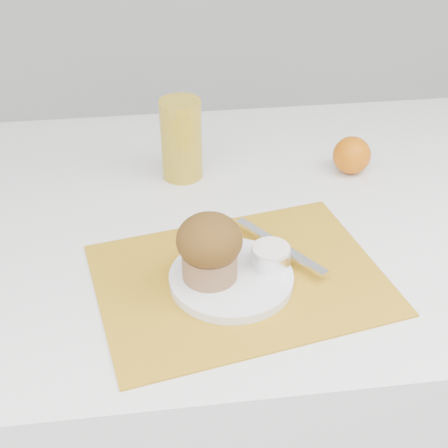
{
  "coord_description": "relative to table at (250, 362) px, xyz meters",
  "views": [
    {
      "loc": [
        -0.17,
        -0.82,
        1.33
      ],
      "look_at": [
        -0.07,
        -0.06,
        0.8
      ],
      "focal_mm": 50.0,
      "sensor_mm": 36.0,
      "label": 1
    }
  ],
  "objects": [
    {
      "name": "table",
      "position": [
        0.0,
        0.0,
        0.0
      ],
      "size": [
        1.2,
        0.8,
        0.75
      ],
      "primitive_type": "cube",
      "color": "white",
      "rests_on": "ground"
    },
    {
      "name": "butter_knife",
      "position": [
        0.01,
        -0.14,
        0.4
      ],
      "size": [
        0.11,
        0.16,
        0.0
      ],
      "primitive_type": "cube",
      "rotation": [
        0.0,
        0.0,
        -0.97
      ],
      "color": "silver",
      "rests_on": "plate"
    },
    {
      "name": "plate",
      "position": [
        -0.07,
        -0.19,
        0.39
      ],
      "size": [
        0.22,
        0.22,
        0.01
      ],
      "primitive_type": "cylinder",
      "rotation": [
        0.0,
        0.0,
        -0.27
      ],
      "color": "white",
      "rests_on": "placemat"
    },
    {
      "name": "ramekin",
      "position": [
        -0.01,
        -0.17,
        0.41
      ],
      "size": [
        0.07,
        0.07,
        0.03
      ],
      "primitive_type": "cylinder",
      "rotation": [
        0.0,
        0.0,
        -0.3
      ],
      "color": "white",
      "rests_on": "plate"
    },
    {
      "name": "cream",
      "position": [
        -0.01,
        -0.17,
        0.42
      ],
      "size": [
        0.06,
        0.06,
        0.01
      ],
      "primitive_type": "cylinder",
      "rotation": [
        0.0,
        0.0,
        -0.07
      ],
      "color": "white",
      "rests_on": "ramekin"
    },
    {
      "name": "juice_glass",
      "position": [
        -0.11,
        0.13,
        0.45
      ],
      "size": [
        0.08,
        0.08,
        0.15
      ],
      "primitive_type": "cylinder",
      "rotation": [
        0.0,
        0.0,
        -0.04
      ],
      "color": "gold",
      "rests_on": "table"
    },
    {
      "name": "raspberry_near",
      "position": [
        -0.05,
        -0.13,
        0.4
      ],
      "size": [
        0.02,
        0.02,
        0.02
      ],
      "primitive_type": "ellipsoid",
      "color": "#5D0207",
      "rests_on": "plate"
    },
    {
      "name": "placemat",
      "position": [
        -0.05,
        -0.18,
        0.38
      ],
      "size": [
        0.46,
        0.37,
        0.0
      ],
      "primitive_type": "cube",
      "rotation": [
        0.0,
        0.0,
        0.19
      ],
      "color": "#C0891A",
      "rests_on": "table"
    },
    {
      "name": "muffin",
      "position": [
        -0.1,
        -0.19,
        0.44
      ],
      "size": [
        0.1,
        0.1,
        0.1
      ],
      "color": "#986C49",
      "rests_on": "plate"
    },
    {
      "name": "orange",
      "position": [
        0.2,
        0.1,
        0.41
      ],
      "size": [
        0.07,
        0.07,
        0.07
      ],
      "primitive_type": "sphere",
      "color": "#D46507",
      "rests_on": "table"
    },
    {
      "name": "raspberry_far",
      "position": [
        -0.01,
        -0.16,
        0.4
      ],
      "size": [
        0.02,
        0.02,
        0.02
      ],
      "primitive_type": "ellipsoid",
      "color": "#570215",
      "rests_on": "plate"
    }
  ]
}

